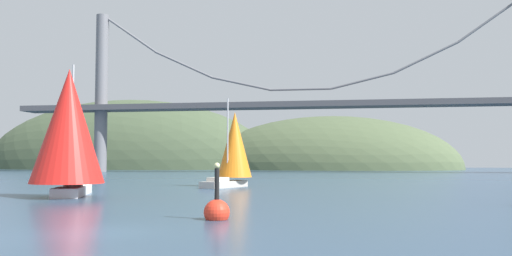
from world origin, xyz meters
TOP-DOWN VIEW (x-y plane):
  - ground_plane at (0.00, 0.00)m, footprint 360.00×360.00m
  - headland_center at (5.00, 135.00)m, footprint 72.70×44.00m
  - headland_left at (-55.00, 135.00)m, footprint 89.18×44.00m
  - suspension_bridge at (0.00, 95.00)m, footprint 125.58×6.00m
  - sailboat_red_spinnaker at (-9.75, 16.33)m, footprint 6.19×8.70m
  - sailboat_orange_sail at (-1.66, 32.63)m, footprint 4.59×6.64m
  - channel_buoy at (3.30, 4.79)m, footprint 1.10×1.10m

SIDE VIEW (x-z plane):
  - ground_plane at x=0.00m, z-range 0.00..0.00m
  - headland_center at x=5.00m, z-range -14.99..14.99m
  - headland_left at x=-55.00m, z-range -20.66..20.66m
  - channel_buoy at x=3.30m, z-range -0.95..1.69m
  - sailboat_orange_sail at x=-1.66m, z-range -0.46..7.85m
  - sailboat_red_spinnaker at x=-9.75m, z-range -0.01..9.25m
  - suspension_bridge at x=0.00m, z-range -2.16..33.47m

